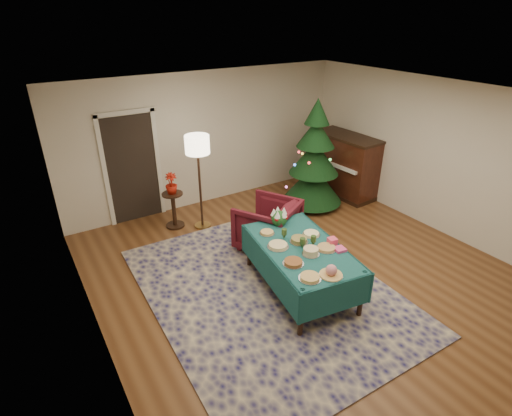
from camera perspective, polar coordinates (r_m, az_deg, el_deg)
room_shell at (r=5.55m, az=9.23°, el=0.80°), size 7.00×7.00×7.00m
doorway at (r=7.85m, az=-17.29°, el=5.74°), size 1.08×0.04×2.16m
rug at (r=6.04m, az=1.45°, el=-11.46°), size 3.30×4.28×0.02m
buffet_table at (r=5.76m, az=6.45°, el=-6.75°), size 1.37×2.01×0.73m
platter_0 at (r=5.07m, az=7.70°, el=-9.80°), size 0.29×0.29×0.05m
platter_1 at (r=5.14m, az=10.70°, el=-8.90°), size 0.30×0.30×0.16m
platter_2 at (r=5.31m, az=5.34°, el=-7.74°), size 0.28×0.28×0.05m
platter_3 at (r=5.51m, az=7.84°, el=-6.18°), size 0.24×0.24×0.10m
platter_4 at (r=5.67m, az=10.02°, el=-5.64°), size 0.29×0.29×0.04m
platter_5 at (r=5.64m, az=3.16°, el=-5.38°), size 0.31×0.31×0.05m
platter_6 at (r=5.77m, az=6.17°, el=-4.58°), size 0.27×0.27×0.07m
platter_7 at (r=5.98m, az=7.91°, el=-3.68°), size 0.26×0.26×0.04m
platter_8 at (r=5.96m, az=1.58°, el=-3.53°), size 0.23×0.23×0.04m
goblet_0 at (r=5.79m, az=4.04°, el=-3.71°), size 0.08×0.08×0.17m
goblet_1 at (r=5.67m, az=8.19°, el=-4.67°), size 0.08×0.08×0.17m
goblet_2 at (r=5.60m, az=6.65°, el=-5.01°), size 0.08×0.08×0.17m
napkin_stack at (r=5.68m, az=11.89°, el=-5.78°), size 0.17×0.17×0.04m
gift_box at (r=5.79m, az=10.84°, el=-4.69°), size 0.13×0.13×0.10m
centerpiece at (r=6.17m, az=3.35°, el=-1.27°), size 0.26×0.26×0.30m
armchair at (r=6.79m, az=1.64°, el=-2.10°), size 1.22×1.20×0.95m
floor_lamp at (r=7.12m, az=-8.35°, el=8.13°), size 0.43×0.43×1.78m
side_table at (r=7.66m, az=-11.64°, el=-0.34°), size 0.39×0.39×0.69m
potted_plant at (r=7.46m, az=-11.96°, el=2.84°), size 0.22×0.39×0.22m
christmas_tree at (r=8.17m, az=8.32°, el=6.81°), size 1.47×1.47×2.24m
piano at (r=9.01m, az=12.50°, el=5.95°), size 0.81×1.58×1.33m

